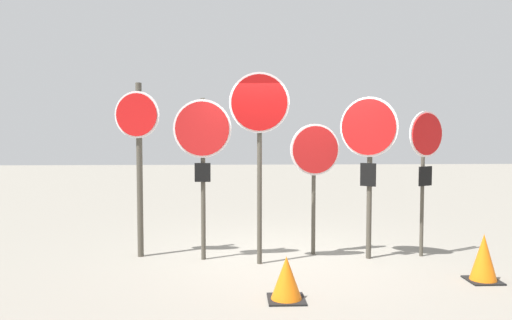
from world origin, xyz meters
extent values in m
plane|color=gray|center=(0.00, 0.00, 0.00)|extent=(40.00, 40.00, 0.00)
cylinder|color=#474238|center=(-2.12, 0.24, 1.27)|extent=(0.09, 0.09, 2.55)
cylinder|color=white|center=(-2.13, 0.17, 2.08)|extent=(0.67, 0.17, 0.68)
cylinder|color=red|center=(-2.14, 0.16, 2.08)|extent=(0.61, 0.15, 0.62)
cylinder|color=#474238|center=(-1.18, 0.03, 1.16)|extent=(0.07, 0.07, 2.32)
cylinder|color=white|center=(-1.18, -0.03, 1.88)|extent=(0.83, 0.07, 0.83)
cylinder|color=red|center=(-1.18, -0.04, 1.88)|extent=(0.77, 0.07, 0.77)
cube|color=black|center=(-1.18, -0.03, 1.26)|extent=(0.23, 0.04, 0.27)
cylinder|color=#474238|center=(-0.38, -0.23, 1.26)|extent=(0.07, 0.07, 2.51)
cylinder|color=white|center=(-0.39, -0.29, 2.24)|extent=(0.82, 0.10, 0.83)
cylinder|color=#AD0F0F|center=(-0.39, -0.31, 2.24)|extent=(0.77, 0.10, 0.77)
cylinder|color=#474238|center=(0.45, 0.26, 0.98)|extent=(0.06, 0.06, 1.96)
cylinder|color=white|center=(0.46, 0.20, 1.58)|extent=(0.75, 0.16, 0.76)
cylinder|color=red|center=(0.46, 0.19, 1.58)|extent=(0.69, 0.15, 0.70)
cylinder|color=#474238|center=(1.22, -0.01, 1.08)|extent=(0.07, 0.07, 2.16)
cylinder|color=white|center=(1.18, -0.06, 1.91)|extent=(0.72, 0.50, 0.86)
cylinder|color=red|center=(1.17, -0.07, 1.91)|extent=(0.67, 0.47, 0.80)
cube|color=black|center=(1.18, -0.06, 1.23)|extent=(0.20, 0.15, 0.33)
cylinder|color=#474238|center=(2.03, 0.08, 1.03)|extent=(0.05, 0.05, 2.07)
cylinder|color=white|center=(2.05, 0.04, 1.81)|extent=(0.60, 0.33, 0.67)
cylinder|color=red|center=(2.06, 0.02, 1.81)|extent=(0.55, 0.31, 0.61)
cube|color=black|center=(2.05, 0.04, 1.19)|extent=(0.24, 0.14, 0.28)
cube|color=black|center=(-0.16, -1.75, 0.01)|extent=(0.41, 0.41, 0.02)
cone|color=orange|center=(-0.16, -1.75, 0.25)|extent=(0.34, 0.34, 0.47)
cube|color=black|center=(2.34, -1.17, 0.01)|extent=(0.39, 0.39, 0.02)
cone|color=orange|center=(2.34, -1.17, 0.30)|extent=(0.32, 0.32, 0.57)
camera|label=1|loc=(-0.71, -7.09, 1.86)|focal=35.00mm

